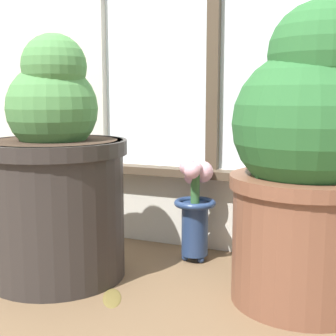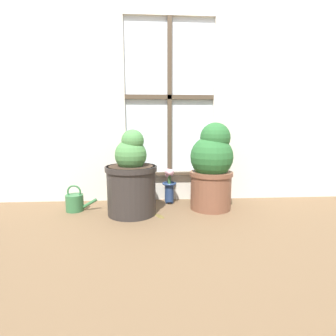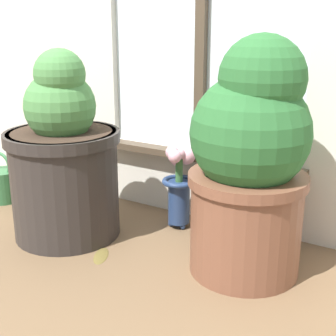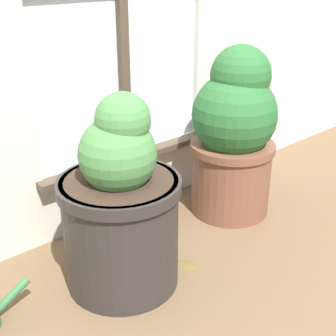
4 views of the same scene
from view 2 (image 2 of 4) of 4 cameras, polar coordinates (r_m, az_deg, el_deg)
ground_plane at (r=1.85m, az=1.49°, el=-11.37°), size 10.00×10.00×0.00m
wall_with_window at (r=2.36m, az=0.32°, el=24.34°), size 4.40×0.10×2.50m
potted_plant_left at (r=1.93m, az=-7.96°, el=-2.38°), size 0.38×0.38×0.62m
potted_plant_right at (r=2.06m, az=9.49°, el=0.20°), size 0.33×0.33×0.67m
flower_vase at (r=2.20m, az=0.26°, el=-3.61°), size 0.12×0.12×0.30m
watering_can at (r=2.15m, az=-19.58°, el=-7.01°), size 0.24×0.13×0.20m
fallen_leaf at (r=1.93m, az=-1.83°, el=-10.35°), size 0.09×0.12×0.01m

